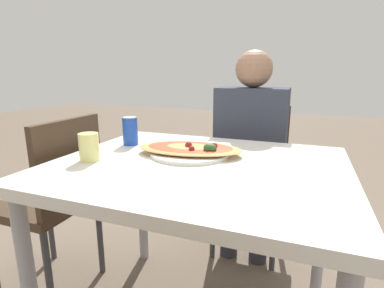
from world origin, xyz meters
name	(u,v)px	position (x,y,z in m)	size (l,w,h in m)	color
dining_table	(198,184)	(0.00, 0.00, 0.65)	(1.04, 0.85, 0.73)	silver
chair_far_seated	(252,167)	(0.08, 0.75, 0.50)	(0.40, 0.40, 0.86)	#3F2D1E
chair_side_left	(54,195)	(-0.71, 0.00, 0.50)	(0.40, 0.40, 0.86)	#3F2D1E
person_seated	(250,140)	(0.08, 0.64, 0.69)	(0.38, 0.24, 1.17)	#2D2D38
pizza_main	(190,150)	(-0.07, 0.09, 0.75)	(0.44, 0.32, 0.06)	white
soda_can	(130,131)	(-0.38, 0.15, 0.80)	(0.07, 0.07, 0.12)	#1E47B2
drink_glass	(89,147)	(-0.38, -0.12, 0.79)	(0.07, 0.07, 0.10)	#E0DB7F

